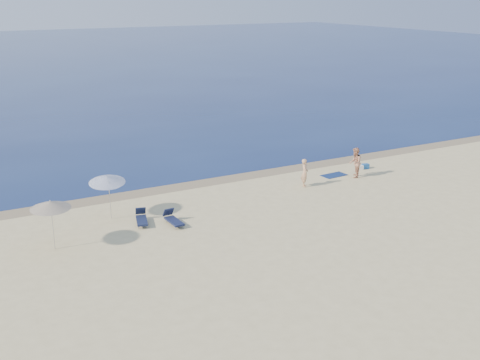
# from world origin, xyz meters

# --- Properties ---
(sea) EXTENTS (240.00, 160.00, 0.01)m
(sea) POSITION_xyz_m (0.00, 100.00, 0.00)
(sea) COLOR #0C1B48
(sea) RESTS_ON ground
(wet_sand_strip) EXTENTS (240.00, 1.60, 0.00)m
(wet_sand_strip) POSITION_xyz_m (0.00, 19.40, 0.00)
(wet_sand_strip) COLOR #847254
(wet_sand_strip) RESTS_ON ground
(person_left) EXTENTS (0.64, 0.74, 1.70)m
(person_left) POSITION_xyz_m (2.03, 15.84, 0.85)
(person_left) COLOR tan
(person_left) RESTS_ON ground
(person_right) EXTENTS (1.16, 1.17, 1.90)m
(person_right) POSITION_xyz_m (5.86, 15.86, 0.95)
(person_right) COLOR tan
(person_right) RESTS_ON ground
(beach_towel) EXTENTS (1.69, 1.02, 0.03)m
(beach_towel) POSITION_xyz_m (4.97, 16.77, 0.01)
(beach_towel) COLOR #0F204C
(beach_towel) RESTS_ON ground
(white_bag) EXTENTS (0.37, 0.33, 0.27)m
(white_bag) POSITION_xyz_m (7.30, 17.00, 0.13)
(white_bag) COLOR white
(white_bag) RESTS_ON ground
(blue_cooler) EXTENTS (0.50, 0.41, 0.32)m
(blue_cooler) POSITION_xyz_m (7.72, 17.03, 0.16)
(blue_cooler) COLOR #1C5499
(blue_cooler) RESTS_ON ground
(umbrella_near) EXTENTS (2.37, 2.39, 2.42)m
(umbrella_near) POSITION_xyz_m (-9.81, 16.31, 2.08)
(umbrella_near) COLOR silver
(umbrella_near) RESTS_ON ground
(umbrella_far) EXTENTS (2.04, 2.05, 2.40)m
(umbrella_far) POSITION_xyz_m (-13.17, 13.69, 2.12)
(umbrella_far) COLOR silver
(umbrella_far) RESTS_ON ground
(lounger_left) EXTENTS (0.93, 1.66, 0.70)m
(lounger_left) POSITION_xyz_m (-8.62, 14.75, 0.25)
(lounger_left) COLOR #151E3B
(lounger_left) RESTS_ON ground
(lounger_right) EXTENTS (0.57, 1.61, 0.70)m
(lounger_right) POSITION_xyz_m (-7.27, 13.88, 0.26)
(lounger_right) COLOR #151C3C
(lounger_right) RESTS_ON ground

